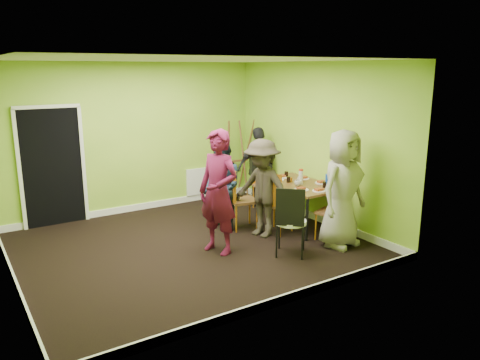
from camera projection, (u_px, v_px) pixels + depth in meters
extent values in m
plane|color=black|center=(190.00, 246.00, 7.25)|extent=(5.00, 5.00, 0.00)
cube|color=#80B32E|center=(134.00, 138.00, 8.76)|extent=(5.00, 0.04, 2.80)
cube|color=#80B32E|center=(281.00, 189.00, 5.08)|extent=(5.00, 0.04, 2.80)
cube|color=#80B32E|center=(1.00, 178.00, 5.61)|extent=(0.04, 4.50, 2.80)
cube|color=#80B32E|center=(315.00, 143.00, 8.24)|extent=(0.04, 4.50, 2.80)
cube|color=white|center=(185.00, 60.00, 6.59)|extent=(5.00, 4.50, 0.04)
cube|color=black|center=(52.00, 167.00, 8.04)|extent=(1.00, 0.05, 2.04)
cube|color=white|center=(198.00, 182.00, 9.65)|extent=(0.50, 0.04, 0.55)
cylinder|color=black|center=(307.00, 220.00, 7.38)|extent=(0.04, 0.04, 0.71)
cylinder|color=black|center=(343.00, 212.00, 7.79)|extent=(0.04, 0.04, 0.71)
cylinder|color=black|center=(257.00, 199.00, 8.51)|extent=(0.04, 0.04, 0.71)
cylinder|color=black|center=(291.00, 193.00, 8.92)|extent=(0.04, 0.04, 0.71)
cube|color=brown|center=(299.00, 184.00, 8.06)|extent=(0.90, 1.50, 0.04)
cylinder|color=#C46F12|center=(230.00, 212.00, 8.12)|extent=(0.03, 0.03, 0.49)
cylinder|color=#C46F12|center=(236.00, 219.00, 7.78)|extent=(0.03, 0.03, 0.49)
cylinder|color=#C46F12|center=(250.00, 210.00, 8.23)|extent=(0.03, 0.03, 0.49)
cylinder|color=#C46F12|center=(257.00, 216.00, 7.89)|extent=(0.03, 0.03, 0.49)
cube|color=brown|center=(243.00, 201.00, 7.95)|extent=(0.53, 0.53, 0.04)
cube|color=#C46F12|center=(232.00, 185.00, 7.82)|extent=(0.13, 0.41, 0.54)
cylinder|color=#C46F12|center=(262.00, 218.00, 7.79)|extent=(0.03, 0.03, 0.49)
cylinder|color=#C46F12|center=(280.00, 223.00, 7.57)|extent=(0.03, 0.03, 0.49)
cylinder|color=#C46F12|center=(274.00, 213.00, 8.07)|extent=(0.03, 0.03, 0.49)
cylinder|color=#C46F12|center=(292.00, 217.00, 7.85)|extent=(0.03, 0.03, 0.49)
cube|color=brown|center=(277.00, 204.00, 7.76)|extent=(0.55, 0.55, 0.04)
cube|color=#C46F12|center=(271.00, 190.00, 7.54)|extent=(0.16, 0.40, 0.54)
cylinder|color=#C46F12|center=(270.00, 194.00, 9.31)|extent=(0.03, 0.03, 0.46)
cylinder|color=#C46F12|center=(253.00, 196.00, 9.19)|extent=(0.03, 0.03, 0.46)
cylinder|color=#C46F12|center=(277.00, 199.00, 9.00)|extent=(0.03, 0.03, 0.46)
cylinder|color=#C46F12|center=(261.00, 201.00, 8.87)|extent=(0.03, 0.03, 0.46)
cube|color=brown|center=(265.00, 186.00, 9.04)|extent=(0.48, 0.48, 0.04)
cube|color=#C46F12|center=(261.00, 170.00, 9.15)|extent=(0.39, 0.10, 0.51)
cylinder|color=#C46F12|center=(335.00, 231.00, 7.25)|extent=(0.03, 0.03, 0.45)
cylinder|color=#C46F12|center=(345.00, 225.00, 7.52)|extent=(0.03, 0.03, 0.45)
cylinder|color=#C46F12|center=(316.00, 226.00, 7.45)|extent=(0.03, 0.03, 0.45)
cylinder|color=#C46F12|center=(325.00, 221.00, 7.72)|extent=(0.03, 0.03, 0.45)
cube|color=brown|center=(331.00, 212.00, 7.43)|extent=(0.52, 0.52, 0.04)
cube|color=#C46F12|center=(343.00, 198.00, 7.26)|extent=(0.37, 0.16, 0.50)
cylinder|color=black|center=(277.00, 242.00, 6.74)|extent=(0.03, 0.03, 0.49)
cylinder|color=black|center=(302.00, 244.00, 6.67)|extent=(0.03, 0.03, 0.49)
cylinder|color=black|center=(279.00, 233.00, 7.09)|extent=(0.03, 0.03, 0.49)
cylinder|color=black|center=(304.00, 235.00, 7.02)|extent=(0.03, 0.03, 0.49)
cylinder|color=white|center=(291.00, 222.00, 6.82)|extent=(0.45, 0.45, 0.05)
cube|color=black|center=(290.00, 208.00, 6.56)|extent=(0.32, 0.31, 0.54)
cylinder|color=brown|center=(229.00, 159.00, 9.82)|extent=(0.24, 0.39, 1.65)
cylinder|color=brown|center=(246.00, 157.00, 10.04)|extent=(0.24, 0.39, 1.65)
cylinder|color=brown|center=(244.00, 160.00, 9.73)|extent=(0.03, 0.38, 1.62)
cube|color=brown|center=(239.00, 161.00, 9.90)|extent=(0.44, 0.04, 0.04)
cylinder|color=white|center=(277.00, 180.00, 8.28)|extent=(0.25, 0.25, 0.01)
cylinder|color=white|center=(301.00, 190.00, 7.61)|extent=(0.25, 0.25, 0.01)
cylinder|color=white|center=(282.00, 177.00, 8.47)|extent=(0.24, 0.24, 0.01)
cylinder|color=white|center=(319.00, 191.00, 7.53)|extent=(0.21, 0.21, 0.01)
cylinder|color=white|center=(303.00, 179.00, 8.37)|extent=(0.21, 0.21, 0.01)
cylinder|color=white|center=(321.00, 183.00, 8.06)|extent=(0.22, 0.22, 0.01)
cylinder|color=white|center=(301.00, 177.00, 7.98)|extent=(0.08, 0.08, 0.23)
cylinder|color=blue|center=(327.00, 180.00, 7.88)|extent=(0.07, 0.07, 0.20)
cylinder|color=#C46F12|center=(291.00, 180.00, 8.14)|extent=(0.03, 0.03, 0.08)
cylinder|color=black|center=(288.00, 180.00, 8.11)|extent=(0.07, 0.07, 0.10)
cylinder|color=black|center=(286.00, 174.00, 8.51)|extent=(0.07, 0.07, 0.10)
cylinder|color=black|center=(324.00, 185.00, 7.76)|extent=(0.06, 0.06, 0.10)
imported|color=white|center=(298.00, 183.00, 7.87)|extent=(0.12, 0.12, 0.09)
imported|color=white|center=(300.00, 179.00, 8.17)|extent=(0.09, 0.09, 0.09)
imported|color=#570F30|center=(218.00, 192.00, 6.82)|extent=(0.65, 0.78, 1.84)
imported|color=#162637|center=(221.00, 186.00, 7.75)|extent=(0.63, 0.79, 1.55)
imported|color=#322C21|center=(262.00, 188.00, 7.52)|extent=(0.84, 1.15, 1.60)
imported|color=black|center=(259.00, 167.00, 9.25)|extent=(0.96, 0.51, 1.57)
imported|color=gray|center=(342.00, 189.00, 7.08)|extent=(0.97, 0.72, 1.81)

